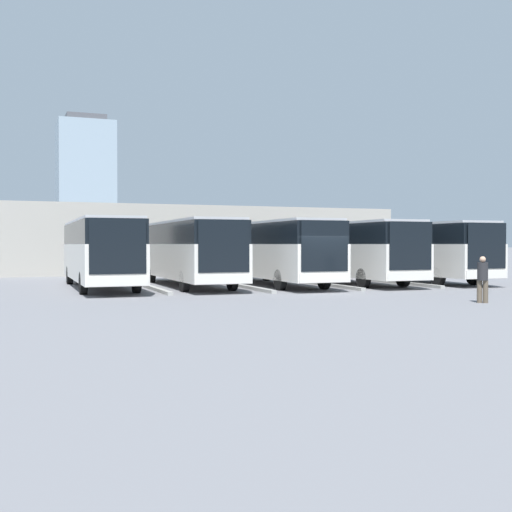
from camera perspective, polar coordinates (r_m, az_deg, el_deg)
name	(u,v)px	position (r m, az deg, el deg)	size (l,w,h in m)	color
ground_plane	(322,293)	(28.43, 5.91, -3.26)	(600.00, 600.00, 0.00)	slate
bus_0	(414,249)	(37.78, 13.88, 0.58)	(2.69, 12.21, 3.30)	silver
curb_divider_0	(399,283)	(35.12, 12.62, -2.34)	(0.24, 7.50, 0.15)	#9E9E99
bus_1	(347,250)	(35.42, 8.09, 0.57)	(2.69, 12.21, 3.30)	silver
curb_divider_1	(326,285)	(32.86, 6.27, -2.55)	(0.24, 7.50, 0.15)	#9E9E99
bus_2	(273,250)	(33.53, 1.50, 0.55)	(2.69, 12.21, 3.30)	silver
curb_divider_2	(245,287)	(31.12, -0.97, -2.75)	(0.24, 7.50, 0.15)	#9E9E99
bus_3	(188,250)	(32.73, -6.06, 0.53)	(2.69, 12.21, 3.30)	silver
curb_divider_3	(153,288)	(30.54, -9.16, -2.83)	(0.24, 7.50, 0.15)	#9E9E99
bus_4	(100,250)	(31.98, -13.73, 0.50)	(2.69, 12.21, 3.30)	silver
pedestrian	(483,278)	(24.75, 19.49, -1.85)	(0.53, 0.53, 1.70)	brown
station_building	(184,240)	(50.81, -6.40, 1.46)	(31.33, 13.13, 4.94)	#A8A399
office_tower	(85,185)	(247.05, -14.92, 6.13)	(20.21, 20.21, 49.40)	#93A8B7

